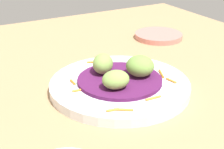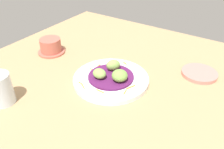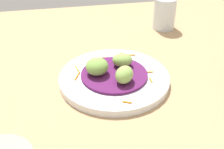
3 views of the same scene
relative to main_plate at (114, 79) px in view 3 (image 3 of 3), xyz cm
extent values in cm
cube|color=tan|center=(1.53, 1.60, -1.90)|extent=(110.00, 110.00, 2.00)
cylinder|color=silver|center=(0.00, 0.00, 0.00)|extent=(27.33, 27.33, 1.80)
cylinder|color=#51194C|center=(0.00, 0.00, 1.24)|extent=(16.47, 16.47, 0.67)
cylinder|color=orange|center=(-1.36, -9.02, 1.10)|extent=(3.48, 1.80, 0.40)
cylinder|color=orange|center=(-9.04, 6.64, 1.10)|extent=(0.80, 2.09, 0.40)
cylinder|color=orange|center=(0.22, 8.92, 1.10)|extent=(0.60, 1.85, 0.40)
cylinder|color=orange|center=(-8.95, -1.61, 1.10)|extent=(0.52, 3.06, 0.40)
cylinder|color=orange|center=(11.03, 0.70, 1.10)|extent=(1.23, 2.05, 0.40)
cylinder|color=orange|center=(-9.85, 4.99, 1.10)|extent=(2.09, 2.89, 0.40)
cylinder|color=orange|center=(3.81, 8.26, 1.10)|extent=(2.01, 0.41, 0.40)
cylinder|color=orange|center=(-4.85, -8.78, 1.10)|extent=(2.48, 0.84, 0.40)
ellipsoid|color=#84A851|center=(-3.19, 2.72, 3.28)|extent=(5.10, 5.75, 3.41)
ellipsoid|color=#759E47|center=(-0.76, -4.12, 3.62)|extent=(5.91, 5.91, 4.08)
ellipsoid|color=#84A851|center=(3.95, 1.40, 3.55)|extent=(6.61, 6.26, 3.95)
cylinder|color=silver|center=(-28.54, 22.41, 4.27)|extent=(7.32, 7.32, 10.34)
camera|label=1|loc=(-50.72, 29.93, 29.61)|focal=53.93mm
camera|label=2|loc=(-58.12, -38.83, 48.48)|focal=37.59mm
camera|label=3|loc=(62.43, -12.37, 42.94)|focal=49.50mm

